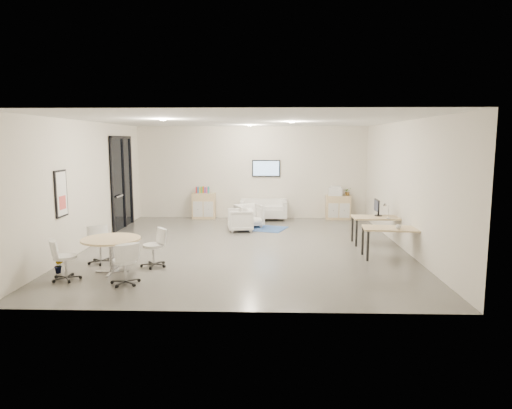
{
  "coord_description": "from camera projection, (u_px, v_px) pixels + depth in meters",
  "views": [
    {
      "loc": [
        0.64,
        -11.45,
        2.71
      ],
      "look_at": [
        0.27,
        0.4,
        1.04
      ],
      "focal_mm": 32.0,
      "sensor_mm": 36.0,
      "label": 1
    }
  ],
  "objects": [
    {
      "name": "room_shell",
      "position": [
        245.0,
        185.0,
        11.51
      ],
      "size": [
        9.6,
        10.6,
        4.8
      ],
      "color": "#5C5A54",
      "rests_on": "ground"
    },
    {
      "name": "glass_door",
      "position": [
        122.0,
        180.0,
        14.13
      ],
      "size": [
        0.09,
        1.9,
        2.85
      ],
      "color": "black",
      "rests_on": "room_shell"
    },
    {
      "name": "artwork",
      "position": [
        61.0,
        194.0,
        10.06
      ],
      "size": [
        0.05,
        0.54,
        1.04
      ],
      "color": "black",
      "rests_on": "room_shell"
    },
    {
      "name": "wall_tv",
      "position": [
        266.0,
        168.0,
        15.89
      ],
      "size": [
        0.98,
        0.06,
        0.58
      ],
      "color": "black",
      "rests_on": "room_shell"
    },
    {
      "name": "ceiling_spots",
      "position": [
        239.0,
        123.0,
        12.12
      ],
      "size": [
        3.14,
        4.14,
        0.03
      ],
      "color": "#FFEAC6",
      "rests_on": "room_shell"
    },
    {
      "name": "sideboard_left",
      "position": [
        204.0,
        206.0,
        15.95
      ],
      "size": [
        0.79,
        0.41,
        0.89
      ],
      "color": "#DCBA84",
      "rests_on": "room_shell"
    },
    {
      "name": "sideboard_right",
      "position": [
        338.0,
        207.0,
        15.81
      ],
      "size": [
        0.83,
        0.4,
        0.83
      ],
      "color": "#DCBA84",
      "rests_on": "room_shell"
    },
    {
      "name": "books",
      "position": [
        202.0,
        190.0,
        15.87
      ],
      "size": [
        0.46,
        0.14,
        0.22
      ],
      "color": "red",
      "rests_on": "sideboard_left"
    },
    {
      "name": "printer",
      "position": [
        335.0,
        191.0,
        15.74
      ],
      "size": [
        0.49,
        0.42,
        0.33
      ],
      "rotation": [
        0.0,
        0.0,
        -0.07
      ],
      "color": "white",
      "rests_on": "sideboard_right"
    },
    {
      "name": "loveseat",
      "position": [
        264.0,
        210.0,
        15.73
      ],
      "size": [
        1.6,
        0.81,
        0.6
      ],
      "rotation": [
        0.0,
        0.0,
        0.01
      ],
      "color": "beige",
      "rests_on": "room_shell"
    },
    {
      "name": "blue_rug",
      "position": [
        260.0,
        228.0,
        14.21
      ],
      "size": [
        1.84,
        1.52,
        0.01
      ],
      "primitive_type": "cube",
      "rotation": [
        0.0,
        0.0,
        -0.34
      ],
      "color": "#2C4C88",
      "rests_on": "room_shell"
    },
    {
      "name": "armchair_left",
      "position": [
        240.0,
        219.0,
        13.73
      ],
      "size": [
        0.77,
        0.81,
        0.74
      ],
      "primitive_type": "imported",
      "rotation": [
        0.0,
        0.0,
        -1.42
      ],
      "color": "beige",
      "rests_on": "room_shell"
    },
    {
      "name": "armchair_right",
      "position": [
        249.0,
        215.0,
        14.37
      ],
      "size": [
        0.99,
        0.97,
        0.79
      ],
      "primitive_type": "imported",
      "rotation": [
        0.0,
        0.0,
        0.42
      ],
      "color": "beige",
      "rests_on": "room_shell"
    },
    {
      "name": "desk_rear",
      "position": [
        380.0,
        220.0,
        11.96
      ],
      "size": [
        1.4,
        0.7,
        0.73
      ],
      "rotation": [
        0.0,
        0.0,
        0.0
      ],
      "color": "#DCBA84",
      "rests_on": "room_shell"
    },
    {
      "name": "desk_front",
      "position": [
        393.0,
        231.0,
        10.53
      ],
      "size": [
        1.43,
        0.82,
        0.72
      ],
      "rotation": [
        0.0,
        0.0,
        -0.1
      ],
      "color": "#DCBA84",
      "rests_on": "room_shell"
    },
    {
      "name": "monitor",
      "position": [
        377.0,
        207.0,
        12.07
      ],
      "size": [
        0.2,
        0.5,
        0.44
      ],
      "color": "black",
      "rests_on": "desk_rear"
    },
    {
      "name": "round_table",
      "position": [
        111.0,
        242.0,
        9.34
      ],
      "size": [
        1.19,
        1.19,
        0.73
      ],
      "color": "#DCBA84",
      "rests_on": "room_shell"
    },
    {
      "name": "meeting_chairs",
      "position": [
        112.0,
        253.0,
        9.38
      ],
      "size": [
        2.28,
        2.28,
        0.82
      ],
      "color": "white",
      "rests_on": "room_shell"
    },
    {
      "name": "plant_cabinet",
      "position": [
        348.0,
        192.0,
        15.72
      ],
      "size": [
        0.25,
        0.28,
        0.21
      ],
      "primitive_type": "imported",
      "rotation": [
        0.0,
        0.0,
        -0.02
      ],
      "color": "#3F7F3F",
      "rests_on": "sideboard_right"
    },
    {
      "name": "plant_floor",
      "position": [
        59.0,
        270.0,
        9.38
      ],
      "size": [
        0.19,
        0.34,
        0.15
      ],
      "primitive_type": "imported",
      "rotation": [
        0.0,
        0.0,
        -0.03
      ],
      "color": "#3F7F3F",
      "rests_on": "room_shell"
    },
    {
      "name": "cup",
      "position": [
        398.0,
        227.0,
        10.35
      ],
      "size": [
        0.14,
        0.12,
        0.12
      ],
      "primitive_type": "imported",
      "rotation": [
        0.0,
        0.0,
        -0.21
      ],
      "color": "white",
      "rests_on": "desk_front"
    }
  ]
}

